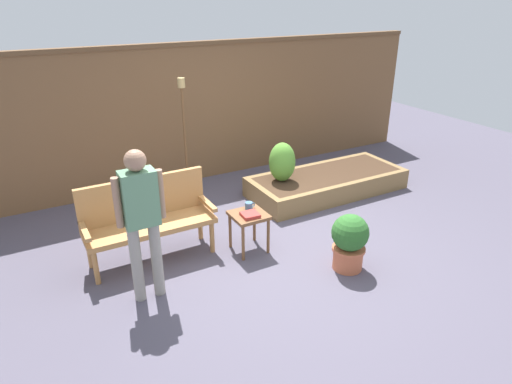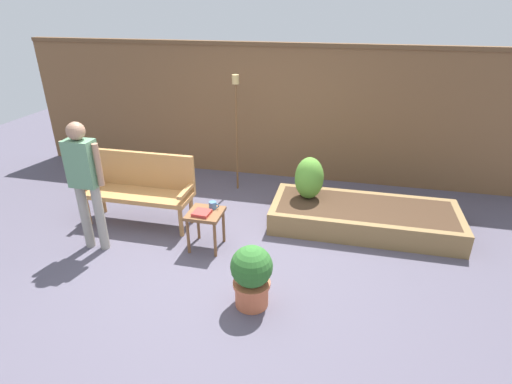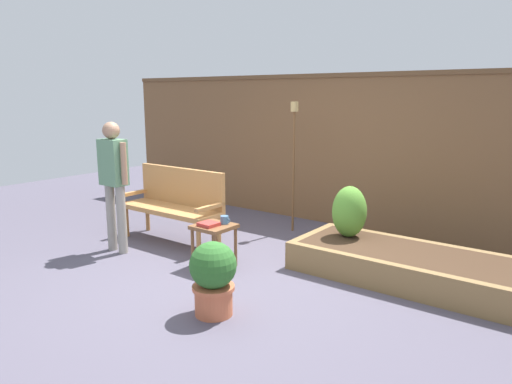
{
  "view_description": "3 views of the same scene",
  "coord_description": "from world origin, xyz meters",
  "px_view_note": "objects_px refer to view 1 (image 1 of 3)",
  "views": [
    {
      "loc": [
        -2.5,
        -3.92,
        2.82
      ],
      "look_at": [
        -0.14,
        0.32,
        0.66
      ],
      "focal_mm": 31.55,
      "sensor_mm": 36.0,
      "label": 1
    },
    {
      "loc": [
        1.2,
        -3.76,
        2.71
      ],
      "look_at": [
        0.2,
        0.56,
        0.61
      ],
      "focal_mm": 28.3,
      "sensor_mm": 36.0,
      "label": 2
    },
    {
      "loc": [
        3.06,
        -3.57,
        1.87
      ],
      "look_at": [
        -0.05,
        0.57,
        0.81
      ],
      "focal_mm": 33.65,
      "sensor_mm": 36.0,
      "label": 3
    }
  ],
  "objects_px": {
    "tiki_torch": "(184,119)",
    "person_by_bench": "(141,214)",
    "shrub_near_bench": "(282,162)",
    "garden_bench": "(147,214)",
    "cup_on_table": "(249,206)",
    "side_table": "(249,220)",
    "potted_boxwood": "(349,240)",
    "book_on_table": "(250,215)"
  },
  "relations": [
    {
      "from": "potted_boxwood",
      "to": "shrub_near_bench",
      "type": "relative_size",
      "value": 1.13
    },
    {
      "from": "side_table",
      "to": "person_by_bench",
      "type": "bearing_deg",
      "value": -166.97
    },
    {
      "from": "side_table",
      "to": "cup_on_table",
      "type": "distance_m",
      "value": 0.18
    },
    {
      "from": "garden_bench",
      "to": "tiki_torch",
      "type": "bearing_deg",
      "value": 52.99
    },
    {
      "from": "side_table",
      "to": "potted_boxwood",
      "type": "distance_m",
      "value": 1.17
    },
    {
      "from": "cup_on_table",
      "to": "book_on_table",
      "type": "bearing_deg",
      "value": -114.43
    },
    {
      "from": "book_on_table",
      "to": "shrub_near_bench",
      "type": "xyz_separation_m",
      "value": [
        1.12,
        1.09,
        0.09
      ]
    },
    {
      "from": "person_by_bench",
      "to": "garden_bench",
      "type": "bearing_deg",
      "value": 72.3
    },
    {
      "from": "cup_on_table",
      "to": "tiki_torch",
      "type": "distance_m",
      "value": 1.77
    },
    {
      "from": "potted_boxwood",
      "to": "tiki_torch",
      "type": "xyz_separation_m",
      "value": [
        -0.86,
        2.61,
        0.85
      ]
    },
    {
      "from": "side_table",
      "to": "potted_boxwood",
      "type": "relative_size",
      "value": 0.74
    },
    {
      "from": "book_on_table",
      "to": "tiki_torch",
      "type": "height_order",
      "value": "tiki_torch"
    },
    {
      "from": "shrub_near_bench",
      "to": "cup_on_table",
      "type": "bearing_deg",
      "value": -138.43
    },
    {
      "from": "potted_boxwood",
      "to": "tiki_torch",
      "type": "height_order",
      "value": "tiki_torch"
    },
    {
      "from": "shrub_near_bench",
      "to": "tiki_torch",
      "type": "relative_size",
      "value": 0.32
    },
    {
      "from": "book_on_table",
      "to": "tiki_torch",
      "type": "xyz_separation_m",
      "value": [
        -0.07,
        1.8,
        0.71
      ]
    },
    {
      "from": "person_by_bench",
      "to": "cup_on_table",
      "type": "bearing_deg",
      "value": 16.7
    },
    {
      "from": "side_table",
      "to": "potted_boxwood",
      "type": "xyz_separation_m",
      "value": [
        0.77,
        -0.88,
        -0.04
      ]
    },
    {
      "from": "shrub_near_bench",
      "to": "book_on_table",
      "type": "bearing_deg",
      "value": -135.61
    },
    {
      "from": "potted_boxwood",
      "to": "person_by_bench",
      "type": "xyz_separation_m",
      "value": [
        -2.07,
        0.58,
        0.58
      ]
    },
    {
      "from": "book_on_table",
      "to": "tiki_torch",
      "type": "relative_size",
      "value": 0.11
    },
    {
      "from": "tiki_torch",
      "to": "person_by_bench",
      "type": "relative_size",
      "value": 1.14
    },
    {
      "from": "garden_bench",
      "to": "side_table",
      "type": "bearing_deg",
      "value": -22.85
    },
    {
      "from": "garden_bench",
      "to": "book_on_table",
      "type": "height_order",
      "value": "garden_bench"
    },
    {
      "from": "side_table",
      "to": "tiki_torch",
      "type": "distance_m",
      "value": 1.91
    },
    {
      "from": "tiki_torch",
      "to": "person_by_bench",
      "type": "xyz_separation_m",
      "value": [
        -1.21,
        -2.03,
        -0.28
      ]
    },
    {
      "from": "side_table",
      "to": "cup_on_table",
      "type": "relative_size",
      "value": 3.82
    },
    {
      "from": "garden_bench",
      "to": "tiki_torch",
      "type": "xyz_separation_m",
      "value": [
        0.97,
        1.29,
        0.66
      ]
    },
    {
      "from": "cup_on_table",
      "to": "shrub_near_bench",
      "type": "height_order",
      "value": "shrub_near_bench"
    },
    {
      "from": "garden_bench",
      "to": "side_table",
      "type": "xyz_separation_m",
      "value": [
        1.06,
        -0.45,
        -0.15
      ]
    },
    {
      "from": "cup_on_table",
      "to": "tiki_torch",
      "type": "xyz_separation_m",
      "value": [
        -0.15,
        1.62,
        0.68
      ]
    },
    {
      "from": "garden_bench",
      "to": "tiki_torch",
      "type": "height_order",
      "value": "tiki_torch"
    },
    {
      "from": "shrub_near_bench",
      "to": "garden_bench",
      "type": "bearing_deg",
      "value": -164.91
    },
    {
      "from": "cup_on_table",
      "to": "person_by_bench",
      "type": "xyz_separation_m",
      "value": [
        -1.36,
        -0.41,
        0.41
      ]
    },
    {
      "from": "shrub_near_bench",
      "to": "tiki_torch",
      "type": "bearing_deg",
      "value": 149.44
    },
    {
      "from": "cup_on_table",
      "to": "potted_boxwood",
      "type": "bearing_deg",
      "value": -54.15
    },
    {
      "from": "cup_on_table",
      "to": "tiki_torch",
      "type": "bearing_deg",
      "value": 95.33
    },
    {
      "from": "person_by_bench",
      "to": "potted_boxwood",
      "type": "bearing_deg",
      "value": -15.57
    },
    {
      "from": "cup_on_table",
      "to": "book_on_table",
      "type": "height_order",
      "value": "cup_on_table"
    },
    {
      "from": "garden_bench",
      "to": "potted_boxwood",
      "type": "distance_m",
      "value": 2.27
    },
    {
      "from": "garden_bench",
      "to": "cup_on_table",
      "type": "height_order",
      "value": "garden_bench"
    },
    {
      "from": "cup_on_table",
      "to": "tiki_torch",
      "type": "relative_size",
      "value": 0.07
    }
  ]
}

